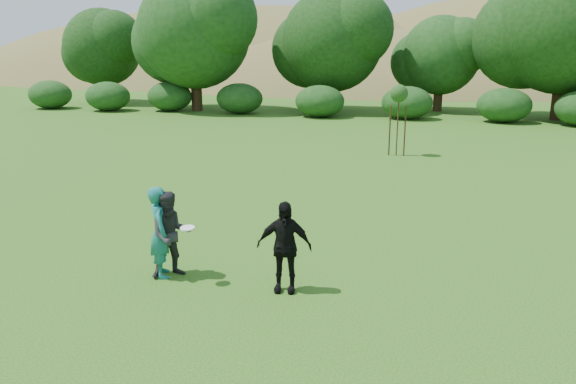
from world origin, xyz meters
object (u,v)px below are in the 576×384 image
(player_teal, at_px, (161,232))
(player_black, at_px, (284,247))
(sapling, at_px, (399,95))
(player_grey, at_px, (171,234))

(player_teal, bearing_deg, player_black, -120.44)
(player_black, height_order, sapling, sapling)
(player_grey, bearing_deg, player_black, -40.02)
(player_teal, distance_m, sapling, 14.19)
(player_grey, height_order, player_black, player_black)
(player_grey, relative_size, sapling, 0.59)
(player_teal, xyz_separation_m, player_black, (2.45, -0.05, -0.05))
(player_grey, xyz_separation_m, player_black, (2.26, -0.09, 0.00))
(player_teal, height_order, player_grey, player_teal)
(player_grey, distance_m, player_black, 2.26)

